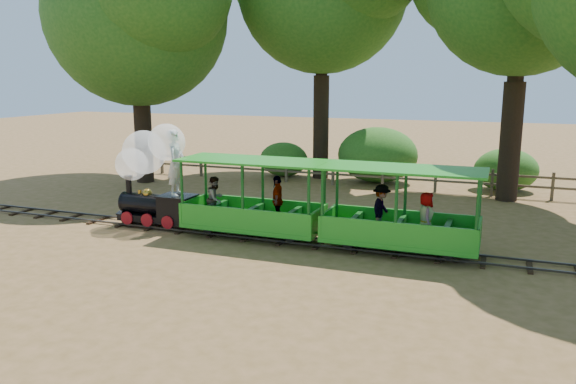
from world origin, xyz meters
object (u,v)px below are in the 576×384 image
(locomotive, at_px, (152,168))
(fence, at_px, (357,172))
(carriage_rear, at_px, (399,220))
(carriage_front, at_px, (251,207))

(locomotive, xyz_separation_m, fence, (4.07, 7.93, -1.15))
(carriage_rear, bearing_deg, fence, 110.66)
(locomotive, height_order, fence, locomotive)
(locomotive, height_order, carriage_rear, locomotive)
(carriage_front, xyz_separation_m, carriage_rear, (3.95, 0.04, -0.00))
(locomotive, xyz_separation_m, carriage_rear, (7.07, -0.03, -0.89))
(locomotive, bearing_deg, carriage_front, -1.16)
(locomotive, bearing_deg, carriage_rear, -0.21)
(fence, bearing_deg, carriage_rear, -69.34)
(carriage_front, height_order, carriage_rear, same)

